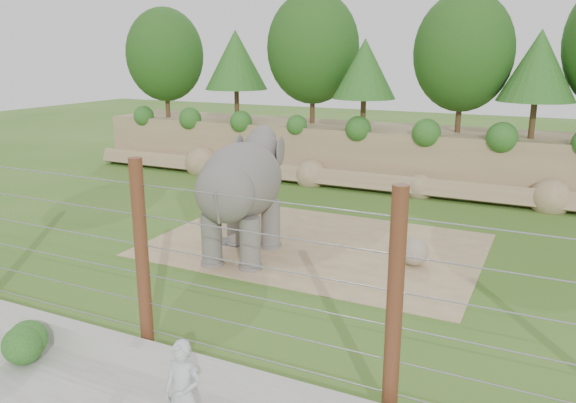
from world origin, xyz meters
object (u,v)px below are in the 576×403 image
at_px(elephant, 242,198).
at_px(zookeeper, 183,394).
at_px(barrier_fence, 142,259).
at_px(stone_ball, 414,252).

bearing_deg(elephant, zookeeper, -75.67).
bearing_deg(barrier_fence, elephant, 100.84).
distance_m(stone_ball, barrier_fence, 8.14).
bearing_deg(zookeeper, stone_ball, 77.23).
relative_size(barrier_fence, zookeeper, 11.80).
height_order(elephant, zookeeper, elephant).
relative_size(elephant, stone_ball, 5.48).
xyz_separation_m(stone_ball, barrier_fence, (-3.70, -7.07, 1.58)).
height_order(stone_ball, barrier_fence, barrier_fence).
bearing_deg(stone_ball, barrier_fence, -117.60).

